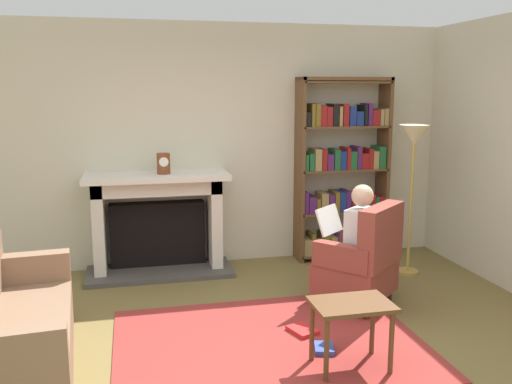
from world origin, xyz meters
TOP-DOWN VIEW (x-y plane):
  - ground at (0.00, 0.00)m, footprint 14.00×14.00m
  - back_wall at (0.00, 2.55)m, footprint 5.60×0.10m
  - side_wall_right at (2.65, 1.25)m, footprint 0.10×5.20m
  - area_rug at (0.00, 0.30)m, footprint 2.40×1.80m
  - fireplace at (-0.75, 2.30)m, footprint 1.55×0.64m
  - mantel_clock at (-0.67, 2.20)m, footprint 0.14×0.14m
  - bookshelf at (1.39, 2.33)m, footprint 1.07×0.32m
  - armchair_reading at (1.01, 0.85)m, footprint 0.89×0.89m
  - seated_reader at (0.93, 0.94)m, footprint 0.57×0.59m
  - sofa_floral at (-1.88, 0.28)m, footprint 0.87×1.76m
  - side_table at (0.47, -0.20)m, footprint 0.56×0.39m
  - scattered_books at (0.34, 0.27)m, footprint 0.28×0.60m
  - floor_lamp at (1.89, 1.62)m, footprint 0.32×0.32m

SIDE VIEW (x-z plane):
  - ground at x=0.00m, z-range 0.00..0.00m
  - area_rug at x=0.00m, z-range 0.00..0.01m
  - scattered_books at x=0.34m, z-range 0.01..0.05m
  - sofa_floral at x=-1.88m, z-range -0.10..0.75m
  - side_table at x=0.47m, z-range 0.17..0.67m
  - armchair_reading at x=1.01m, z-range -0.06..0.91m
  - fireplace at x=-0.75m, z-range 0.03..1.13m
  - seated_reader at x=0.93m, z-range 0.05..1.19m
  - bookshelf at x=1.39m, z-range -0.03..2.08m
  - mantel_clock at x=-0.67m, z-range 1.10..1.31m
  - back_wall at x=0.00m, z-range 0.00..2.70m
  - side_wall_right at x=2.65m, z-range 0.00..2.70m
  - floor_lamp at x=1.89m, z-range 0.56..2.17m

